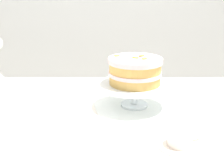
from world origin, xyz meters
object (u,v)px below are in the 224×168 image
at_px(cake_stand, 136,87).
at_px(layer_cake, 136,71).
at_px(dining_table, 95,140).
at_px(teacup, 181,141).

xyz_separation_m(cake_stand, layer_cake, (-0.00, 0.00, 0.07)).
height_order(dining_table, cake_stand, cake_stand).
bearing_deg(layer_cake, teacup, -69.91).
distance_m(layer_cake, teacup, 0.37).
relative_size(cake_stand, layer_cake, 1.35).
distance_m(cake_stand, layer_cake, 0.07).
relative_size(layer_cake, teacup, 1.58).
height_order(layer_cake, teacup, layer_cake).
xyz_separation_m(dining_table, teacup, (0.28, -0.20, 0.11)).
bearing_deg(teacup, layer_cake, 110.09).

